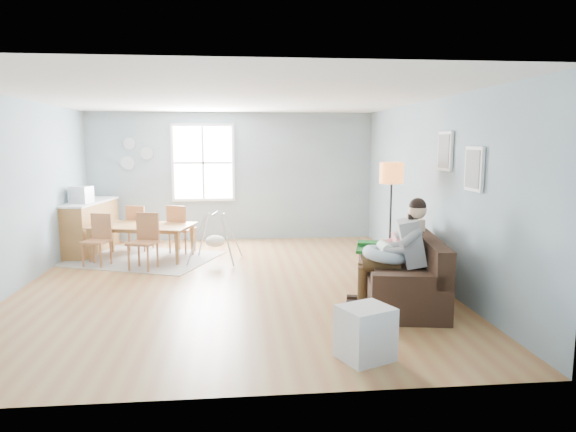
{
  "coord_description": "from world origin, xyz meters",
  "views": [
    {
      "loc": [
        0.11,
        -7.47,
        2.06
      ],
      "look_at": [
        0.84,
        -0.06,
        1.0
      ],
      "focal_mm": 32.0,
      "sensor_mm": 36.0,
      "label": 1
    }
  ],
  "objects": [
    {
      "name": "room",
      "position": [
        0.0,
        0.0,
        2.42
      ],
      "size": [
        8.4,
        9.4,
        3.9
      ],
      "color": "#9E6238"
    },
    {
      "name": "window",
      "position": [
        -0.6,
        3.46,
        1.65
      ],
      "size": [
        1.32,
        0.08,
        1.62
      ],
      "color": "white",
      "rests_on": "room"
    },
    {
      "name": "pictures",
      "position": [
        2.97,
        -1.05,
        1.85
      ],
      "size": [
        0.05,
        1.34,
        0.74
      ],
      "color": "white",
      "rests_on": "room"
    },
    {
      "name": "wall_plates",
      "position": [
        -2.0,
        3.47,
        1.83
      ],
      "size": [
        0.67,
        0.02,
        0.66
      ],
      "color": "#869BA1",
      "rests_on": "room"
    },
    {
      "name": "sofa",
      "position": [
        2.29,
        -1.05,
        0.31
      ],
      "size": [
        1.25,
        2.25,
        0.86
      ],
      "color": "black",
      "rests_on": "room"
    },
    {
      "name": "green_throw",
      "position": [
        2.32,
        -0.33,
        0.55
      ],
      "size": [
        1.16,
        1.04,
        0.04
      ],
      "primitive_type": "cube",
      "rotation": [
        0.0,
        0.0,
        -0.28
      ],
      "color": "#145A18",
      "rests_on": "sofa"
    },
    {
      "name": "beige_pillow",
      "position": [
        2.6,
        -0.53,
        0.77
      ],
      "size": [
        0.16,
        0.5,
        0.49
      ],
      "primitive_type": "cube",
      "rotation": [
        0.0,
        0.0,
        -0.04
      ],
      "color": "#C6B297",
      "rests_on": "sofa"
    },
    {
      "name": "father",
      "position": [
        2.1,
        -1.32,
        0.74
      ],
      "size": [
        1.03,
        0.6,
        1.39
      ],
      "color": "#959698",
      "rests_on": "sofa"
    },
    {
      "name": "nursing_pillow",
      "position": [
        1.95,
        -1.3,
        0.67
      ],
      "size": [
        0.59,
        0.58,
        0.23
      ],
      "primitive_type": "torus",
      "rotation": [
        0.0,
        0.14,
        -0.03
      ],
      "color": "#ABBFD6",
      "rests_on": "father"
    },
    {
      "name": "infant",
      "position": [
        1.95,
        -1.26,
        0.76
      ],
      "size": [
        0.15,
        0.39,
        0.15
      ],
      "color": "white",
      "rests_on": "nursing_pillow"
    },
    {
      "name": "toddler",
      "position": [
        2.24,
        -0.83,
        0.72
      ],
      "size": [
        0.53,
        0.26,
        0.82
      ],
      "color": "white",
      "rests_on": "sofa"
    },
    {
      "name": "floor_lamp",
      "position": [
        2.41,
        0.02,
        1.47
      ],
      "size": [
        0.36,
        0.36,
        1.77
      ],
      "color": "black",
      "rests_on": "room"
    },
    {
      "name": "storage_cube",
      "position": [
        1.3,
        -2.87,
        0.26
      ],
      "size": [
        0.59,
        0.56,
        0.52
      ],
      "color": "silver",
      "rests_on": "room"
    },
    {
      "name": "rug",
      "position": [
        -1.6,
        1.73,
        0.01
      ],
      "size": [
        2.95,
        2.62,
        0.01
      ],
      "primitive_type": "cube",
      "rotation": [
        0.0,
        0.0,
        -0.37
      ],
      "color": "#9C978F",
      "rests_on": "room"
    },
    {
      "name": "dining_table",
      "position": [
        -1.6,
        1.73,
        0.31
      ],
      "size": [
        1.93,
        1.36,
        0.62
      ],
      "primitive_type": "imported",
      "rotation": [
        0.0,
        0.0,
        -0.24
      ],
      "color": "#965731",
      "rests_on": "rug"
    },
    {
      "name": "chair_sw",
      "position": [
        -2.24,
        1.33,
        0.49
      ],
      "size": [
        0.49,
        0.49,
        0.88
      ],
      "color": "brown",
      "rests_on": "rug"
    },
    {
      "name": "chair_se",
      "position": [
        -1.42,
        1.02,
        0.52
      ],
      "size": [
        0.52,
        0.52,
        0.92
      ],
      "color": "brown",
      "rests_on": "rug"
    },
    {
      "name": "chair_nw",
      "position": [
        -1.79,
        2.46,
        0.5
      ],
      "size": [
        0.51,
        0.51,
        0.89
      ],
      "color": "brown",
      "rests_on": "rug"
    },
    {
      "name": "chair_ne",
      "position": [
        -0.98,
        2.14,
        0.52
      ],
      "size": [
        0.55,
        0.55,
        0.92
      ],
      "color": "brown",
      "rests_on": "rug"
    },
    {
      "name": "counter",
      "position": [
        -2.7,
        2.5,
        0.49
      ],
      "size": [
        0.74,
        1.79,
        0.97
      ],
      "color": "#965731",
      "rests_on": "room"
    },
    {
      "name": "monitor",
      "position": [
        -2.73,
        2.17,
        1.13
      ],
      "size": [
        0.4,
        0.38,
        0.31
      ],
      "color": "silver",
      "rests_on": "counter"
    },
    {
      "name": "baby_swing",
      "position": [
        -0.29,
        1.41,
        0.38
      ],
      "size": [
        0.96,
        0.98,
        0.85
      ],
      "color": "silver",
      "rests_on": "room"
    }
  ]
}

